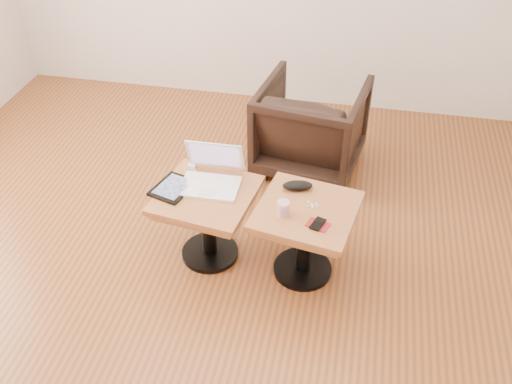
% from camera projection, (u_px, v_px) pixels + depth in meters
% --- Properties ---
extents(room_shell, '(4.52, 4.52, 2.71)m').
position_uv_depth(room_shell, '(183.00, 68.00, 2.50)').
color(room_shell, brown).
rests_on(room_shell, ground).
extents(side_table_left, '(0.60, 0.60, 0.48)m').
position_uv_depth(side_table_left, '(207.00, 209.00, 3.28)').
color(side_table_left, black).
rests_on(side_table_left, ground).
extents(side_table_right, '(0.61, 0.61, 0.48)m').
position_uv_depth(side_table_right, '(306.00, 225.00, 3.17)').
color(side_table_right, black).
rests_on(side_table_right, ground).
extents(laptop, '(0.34, 0.31, 0.23)m').
position_uv_depth(laptop, '(211.00, 176.00, 3.26)').
color(laptop, white).
rests_on(laptop, side_table_left).
extents(tablet, '(0.26, 0.29, 0.02)m').
position_uv_depth(tablet, '(173.00, 188.00, 3.23)').
color(tablet, black).
rests_on(tablet, side_table_left).
extents(charging_adapter, '(0.04, 0.04, 0.03)m').
position_uv_depth(charging_adapter, '(192.00, 166.00, 3.39)').
color(charging_adapter, white).
rests_on(charging_adapter, side_table_left).
extents(glasses_case, '(0.18, 0.11, 0.05)m').
position_uv_depth(glasses_case, '(298.00, 186.00, 3.22)').
color(glasses_case, black).
rests_on(glasses_case, side_table_right).
extents(striped_cup, '(0.09, 0.09, 0.09)m').
position_uv_depth(striped_cup, '(283.00, 209.00, 3.03)').
color(striped_cup, '#BF5282').
rests_on(striped_cup, side_table_right).
extents(earbuds_tangle, '(0.07, 0.06, 0.01)m').
position_uv_depth(earbuds_tangle, '(313.00, 205.00, 3.11)').
color(earbuds_tangle, white).
rests_on(earbuds_tangle, side_table_right).
extents(phone_on_sleeve, '(0.14, 0.11, 0.01)m').
position_uv_depth(phone_on_sleeve, '(318.00, 224.00, 2.99)').
color(phone_on_sleeve, maroon).
rests_on(phone_on_sleeve, side_table_right).
extents(armchair, '(0.81, 0.82, 0.66)m').
position_uv_depth(armchair, '(311.00, 127.00, 4.06)').
color(armchair, black).
rests_on(armchair, ground).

